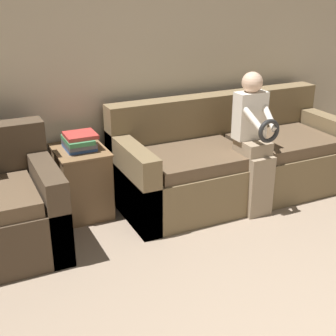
{
  "coord_description": "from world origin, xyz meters",
  "views": [
    {
      "loc": [
        -1.69,
        -0.75,
        1.93
      ],
      "look_at": [
        -0.42,
        1.91,
        0.72
      ],
      "focal_mm": 50.0,
      "sensor_mm": 36.0,
      "label": 1
    }
  ],
  "objects_px": {
    "book_stack": "(79,141)",
    "couch_main": "(232,161)",
    "side_shelf": "(82,180)",
    "child_left_seated": "(254,138)"
  },
  "relations": [
    {
      "from": "child_left_seated",
      "to": "book_stack",
      "type": "height_order",
      "value": "child_left_seated"
    },
    {
      "from": "couch_main",
      "to": "book_stack",
      "type": "xyz_separation_m",
      "value": [
        -1.39,
        0.22,
        0.34
      ]
    },
    {
      "from": "side_shelf",
      "to": "book_stack",
      "type": "height_order",
      "value": "book_stack"
    },
    {
      "from": "couch_main",
      "to": "side_shelf",
      "type": "xyz_separation_m",
      "value": [
        -1.39,
        0.22,
        -0.02
      ]
    },
    {
      "from": "side_shelf",
      "to": "couch_main",
      "type": "bearing_deg",
      "value": -8.83
    },
    {
      "from": "couch_main",
      "to": "child_left_seated",
      "type": "xyz_separation_m",
      "value": [
        -0.03,
        -0.37,
        0.35
      ]
    },
    {
      "from": "child_left_seated",
      "to": "side_shelf",
      "type": "relative_size",
      "value": 2.05
    },
    {
      "from": "book_stack",
      "to": "couch_main",
      "type": "bearing_deg",
      "value": -8.85
    },
    {
      "from": "couch_main",
      "to": "side_shelf",
      "type": "relative_size",
      "value": 3.74
    },
    {
      "from": "side_shelf",
      "to": "book_stack",
      "type": "distance_m",
      "value": 0.36
    }
  ]
}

